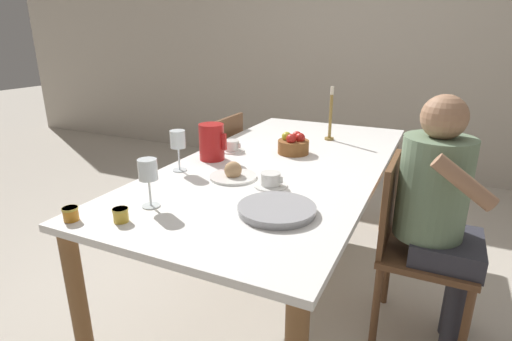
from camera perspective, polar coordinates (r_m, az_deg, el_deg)
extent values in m
plane|color=beige|center=(2.49, 3.27, -16.05)|extent=(20.00, 20.00, 0.00)
cube|color=beige|center=(4.38, 16.16, 16.56)|extent=(10.00, 0.06, 2.60)
cube|color=white|center=(2.15, 3.65, 0.86)|extent=(1.03, 2.13, 0.03)
cylinder|color=brown|center=(1.83, -23.86, -18.04)|extent=(0.07, 0.07, 0.75)
cylinder|color=brown|center=(3.31, 2.69, 0.38)|extent=(0.07, 0.07, 0.75)
cylinder|color=brown|center=(3.10, 18.36, -1.92)|extent=(0.07, 0.07, 0.75)
cylinder|color=brown|center=(2.36, 27.44, -14.34)|extent=(0.04, 0.04, 0.43)
cylinder|color=brown|center=(2.05, 27.60, -19.74)|extent=(0.04, 0.04, 0.43)
cylinder|color=brown|center=(2.35, 18.25, -13.09)|extent=(0.04, 0.04, 0.43)
cylinder|color=brown|center=(2.04, 16.74, -18.27)|extent=(0.04, 0.04, 0.43)
cube|color=brown|center=(2.07, 23.33, -10.93)|extent=(0.42, 0.42, 0.03)
cube|color=brown|center=(1.98, 18.50, -4.37)|extent=(0.03, 0.39, 0.42)
cylinder|color=brown|center=(3.02, -11.80, -5.14)|extent=(0.04, 0.04, 0.43)
cylinder|color=brown|center=(3.29, -7.97, -2.82)|extent=(0.04, 0.04, 0.43)
cylinder|color=brown|center=(2.82, -5.72, -6.54)|extent=(0.04, 0.04, 0.43)
cylinder|color=brown|center=(3.12, -2.24, -3.92)|extent=(0.04, 0.04, 0.43)
cube|color=brown|center=(2.97, -7.11, -0.43)|extent=(0.42, 0.42, 0.03)
cube|color=brown|center=(2.81, -3.87, 3.37)|extent=(0.03, 0.39, 0.42)
cylinder|color=#33333D|center=(2.24, 26.50, -15.49)|extent=(0.09, 0.09, 0.46)
cylinder|color=#33333D|center=(2.11, 26.49, -17.83)|extent=(0.09, 0.09, 0.46)
cube|color=#33333D|center=(2.03, 25.52, -9.92)|extent=(0.30, 0.34, 0.11)
cylinder|color=slate|center=(1.92, 24.00, -2.31)|extent=(0.30, 0.30, 0.46)
sphere|color=#A37556|center=(1.84, 25.30, 6.90)|extent=(0.19, 0.19, 0.19)
cylinder|color=#A37556|center=(1.69, 27.58, -1.49)|extent=(0.25, 0.06, 0.20)
cylinder|color=red|center=(2.17, -6.35, 4.08)|extent=(0.14, 0.14, 0.20)
cube|color=red|center=(2.13, -4.57, 4.12)|extent=(0.02, 0.02, 0.09)
cone|color=red|center=(2.18, -7.65, 6.21)|extent=(0.04, 0.04, 0.04)
cylinder|color=white|center=(2.04, -10.83, 0.07)|extent=(0.07, 0.07, 0.00)
cylinder|color=white|center=(2.02, -10.94, 1.67)|extent=(0.01, 0.01, 0.11)
cylinder|color=white|center=(1.99, -11.12, 4.42)|extent=(0.07, 0.07, 0.09)
cylinder|color=white|center=(1.64, -14.75, -4.89)|extent=(0.07, 0.07, 0.00)
cylinder|color=white|center=(1.62, -14.92, -3.05)|extent=(0.01, 0.01, 0.11)
cylinder|color=white|center=(1.59, -15.20, 0.15)|extent=(0.07, 0.07, 0.08)
cylinder|color=gold|center=(1.60, -15.15, -0.48)|extent=(0.06, 0.06, 0.05)
cylinder|color=white|center=(1.80, 2.08, -2.15)|extent=(0.15, 0.15, 0.01)
cylinder|color=white|center=(1.79, 2.09, -1.19)|extent=(0.09, 0.09, 0.06)
cube|color=white|center=(1.77, 3.63, -1.35)|extent=(0.01, 0.01, 0.03)
cylinder|color=white|center=(2.34, -3.51, 2.89)|extent=(0.15, 0.15, 0.01)
cylinder|color=white|center=(2.33, -3.53, 3.64)|extent=(0.09, 0.09, 0.06)
cube|color=white|center=(2.31, -2.40, 3.56)|extent=(0.01, 0.01, 0.03)
cylinder|color=#9E9EA3|center=(1.53, 2.98, -5.78)|extent=(0.30, 0.30, 0.02)
cylinder|color=#9E9EA3|center=(1.53, 2.99, -5.27)|extent=(0.30, 0.30, 0.01)
cylinder|color=white|center=(1.90, -3.28, -0.88)|extent=(0.23, 0.23, 0.01)
sphere|color=tan|center=(1.89, -3.30, 0.06)|extent=(0.08, 0.08, 0.08)
cylinder|color=#C67A1E|center=(1.62, -24.95, -5.65)|extent=(0.05, 0.05, 0.05)
cylinder|color=gold|center=(1.61, -25.06, -4.94)|extent=(0.06, 0.06, 0.01)
cylinder|color=gold|center=(1.54, -18.76, -6.05)|extent=(0.05, 0.05, 0.05)
cylinder|color=gold|center=(1.53, -18.84, -5.31)|extent=(0.06, 0.06, 0.01)
cylinder|color=brown|center=(2.29, 5.29, 3.39)|extent=(0.18, 0.18, 0.08)
sphere|color=red|center=(2.27, 6.33, 4.65)|extent=(0.06, 0.06, 0.06)
sphere|color=red|center=(2.31, 5.87, 4.92)|extent=(0.06, 0.06, 0.06)
sphere|color=gold|center=(2.29, 4.40, 4.84)|extent=(0.06, 0.06, 0.06)
sphere|color=red|center=(2.24, 5.08, 4.49)|extent=(0.06, 0.06, 0.06)
cylinder|color=olive|center=(2.64, 10.41, 4.50)|extent=(0.06, 0.06, 0.01)
cylinder|color=olive|center=(2.60, 10.60, 7.60)|extent=(0.02, 0.02, 0.28)
cylinder|color=beige|center=(2.58, 10.82, 11.16)|extent=(0.02, 0.02, 0.05)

